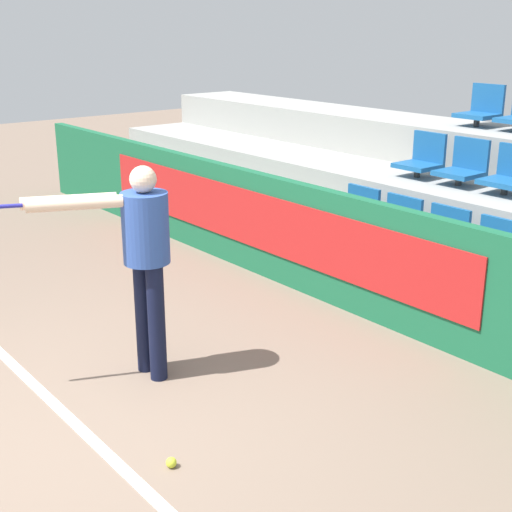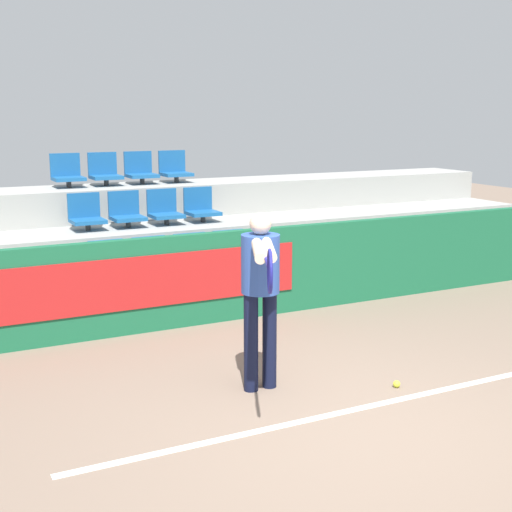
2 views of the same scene
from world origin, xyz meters
The scene contains 20 objects.
ground_plane centered at (0.00, 0.00, 0.00)m, with size 30.00×30.00×0.00m, color #7A6656.
court_baseline centered at (0.00, 0.18, 0.00)m, with size 4.50×0.08×0.01m.
barrier_wall centered at (-0.05, 3.09, 0.55)m, with size 12.96×0.14×1.09m.
bleacher_tier_front centered at (0.00, 3.69, 0.23)m, with size 12.56×1.04×0.47m.
bleacher_tier_middle centered at (0.00, 4.73, 0.47)m, with size 12.56×1.04×0.94m.
bleacher_tier_back centered at (0.00, 5.77, 0.70)m, with size 12.56×1.04×1.41m.
stadium_chair_0 centered at (-0.82, 3.82, 0.67)m, with size 0.43×0.41×0.48m.
stadium_chair_1 centered at (-0.27, 3.82, 0.67)m, with size 0.43×0.41×0.48m.
stadium_chair_2 centered at (0.27, 3.82, 0.67)m, with size 0.43×0.41×0.48m.
stadium_chair_3 centered at (0.82, 3.82, 0.67)m, with size 0.43×0.41×0.48m.
stadium_chair_4 centered at (-0.82, 4.85, 1.14)m, with size 0.43×0.41×0.48m.
stadium_chair_5 centered at (-0.27, 4.85, 1.14)m, with size 0.43×0.41×0.48m.
stadium_chair_6 centered at (0.27, 4.85, 1.14)m, with size 0.43×0.41×0.48m.
stadium_chair_7 centered at (0.82, 4.85, 1.14)m, with size 0.43×0.41×0.48m.
stadium_chair_8 centered at (-0.82, 5.89, 1.61)m, with size 0.43×0.41×0.48m.
stadium_chair_9 centered at (-0.27, 5.89, 1.61)m, with size 0.43×0.41×0.48m.
stadium_chair_10 centered at (0.27, 5.89, 1.61)m, with size 0.43×0.41×0.48m.
stadium_chair_11 centered at (0.82, 5.89, 1.61)m, with size 0.43×0.41×0.48m.
tennis_player centered at (-0.25, 0.90, 1.02)m, with size 0.77×1.49×1.62m.
tennis_ball centered at (0.91, 0.42, 0.03)m, with size 0.07×0.07×0.07m.
Camera 2 is at (-3.03, -4.49, 2.49)m, focal length 50.00 mm.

